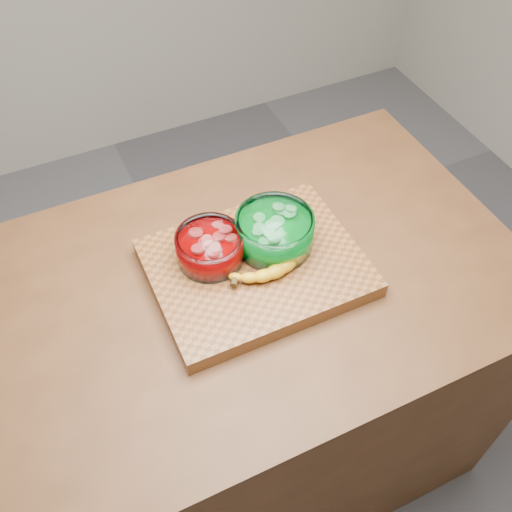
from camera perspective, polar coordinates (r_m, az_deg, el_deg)
name	(u,v)px	position (r m, az deg, el deg)	size (l,w,h in m)	color
ground	(256,438)	(2.04, 0.00, -17.72)	(3.50, 3.50, 0.00)	#535257
counter	(256,373)	(1.64, 0.00, -11.64)	(1.20, 0.80, 0.90)	#502E18
cutting_board	(256,268)	(1.25, 0.00, -1.19)	(0.45, 0.35, 0.04)	brown
bowl_red	(210,248)	(1.22, -4.62, 0.84)	(0.15, 0.15, 0.07)	white
bowl_green	(274,232)	(1.24, 1.86, 2.41)	(0.17, 0.17, 0.08)	white
banana	(270,254)	(1.22, 1.40, 0.18)	(0.24, 0.15, 0.04)	gold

